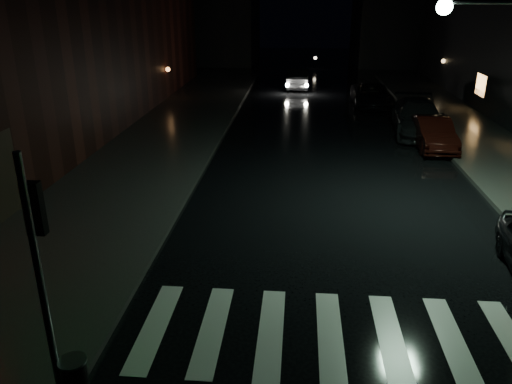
% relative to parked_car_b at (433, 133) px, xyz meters
% --- Properties ---
extents(ground, '(120.00, 120.00, 0.00)m').
position_rel_parked_car_b_xyz_m(ground, '(-7.60, -14.29, -0.69)').
color(ground, black).
rests_on(ground, ground).
extents(sidewalk_left, '(6.00, 44.00, 0.15)m').
position_rel_parked_car_b_xyz_m(sidewalk_left, '(-12.60, -0.29, -0.61)').
color(sidewalk_left, '#282826').
rests_on(sidewalk_left, ground).
extents(sidewalk_right, '(4.00, 44.00, 0.15)m').
position_rel_parked_car_b_xyz_m(sidewalk_right, '(2.40, -0.29, -0.61)').
color(sidewalk_right, '#282826').
rests_on(sidewalk_right, ground).
extents(building_left, '(10.00, 36.00, 7.00)m').
position_rel_parked_car_b_xyz_m(building_left, '(-19.60, 1.71, 2.81)').
color(building_left, black).
rests_on(building_left, ground).
extents(building_far_left, '(14.00, 10.00, 8.00)m').
position_rel_parked_car_b_xyz_m(building_far_left, '(-17.60, 30.71, 3.31)').
color(building_far_left, black).
rests_on(building_far_left, ground).
extents(building_far_right, '(14.00, 10.00, 7.00)m').
position_rel_parked_car_b_xyz_m(building_far_right, '(6.40, 30.71, 2.81)').
color(building_far_right, black).
rests_on(building_far_right, ground).
extents(crosswalk, '(9.00, 3.00, 0.01)m').
position_rel_parked_car_b_xyz_m(crosswalk, '(-4.60, -13.79, -0.68)').
color(crosswalk, beige).
rests_on(crosswalk, ground).
extents(signal_pole_corner, '(0.68, 0.61, 4.20)m').
position_rel_parked_car_b_xyz_m(signal_pole_corner, '(-9.74, -15.75, 0.86)').
color(signal_pole_corner, slate).
rests_on(signal_pole_corner, ground).
extents(parked_car_b, '(1.50, 4.18, 1.37)m').
position_rel_parked_car_b_xyz_m(parked_car_b, '(0.00, 0.00, 0.00)').
color(parked_car_b, black).
rests_on(parked_car_b, ground).
extents(parked_car_c, '(2.78, 5.76, 1.62)m').
position_rel_parked_car_b_xyz_m(parked_car_c, '(-0.13, 2.61, 0.12)').
color(parked_car_c, black).
rests_on(parked_car_c, ground).
extents(parked_car_d, '(2.35, 4.98, 1.37)m').
position_rel_parked_car_b_xyz_m(parked_car_d, '(-1.55, 9.10, 0.00)').
color(parked_car_d, black).
rests_on(parked_car_d, ground).
extents(oncoming_car, '(1.61, 4.44, 1.45)m').
position_rel_parked_car_b_xyz_m(oncoming_car, '(-6.12, 15.04, 0.04)').
color(oncoming_car, black).
rests_on(oncoming_car, ground).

